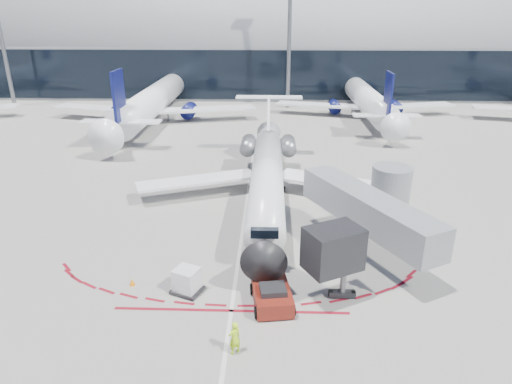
{
  "coord_description": "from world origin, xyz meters",
  "views": [
    {
      "loc": [
        2.27,
        -33.83,
        16.67
      ],
      "look_at": [
        1.05,
        0.08,
        2.93
      ],
      "focal_mm": 32.0,
      "sensor_mm": 36.0,
      "label": 1
    }
  ],
  "objects_px": {
    "regional_jet": "(267,172)",
    "uld_container": "(187,281)",
    "ramp_worker": "(235,338)",
    "pushback_tug": "(272,295)"
  },
  "relations": [
    {
      "from": "regional_jet",
      "to": "pushback_tug",
      "type": "height_order",
      "value": "regional_jet"
    },
    {
      "from": "pushback_tug",
      "to": "uld_container",
      "type": "height_order",
      "value": "uld_container"
    },
    {
      "from": "regional_jet",
      "to": "uld_container",
      "type": "relative_size",
      "value": 13.7
    },
    {
      "from": "regional_jet",
      "to": "uld_container",
      "type": "height_order",
      "value": "regional_jet"
    },
    {
      "from": "uld_container",
      "to": "ramp_worker",
      "type": "bearing_deg",
      "value": -34.11
    },
    {
      "from": "pushback_tug",
      "to": "ramp_worker",
      "type": "xyz_separation_m",
      "value": [
        -1.91,
        -4.28,
        0.33
      ]
    },
    {
      "from": "regional_jet",
      "to": "pushback_tug",
      "type": "bearing_deg",
      "value": -88.22
    },
    {
      "from": "ramp_worker",
      "to": "regional_jet",
      "type": "bearing_deg",
      "value": -133.3
    },
    {
      "from": "regional_jet",
      "to": "uld_container",
      "type": "xyz_separation_m",
      "value": [
        -4.81,
        -15.59,
        -1.72
      ]
    },
    {
      "from": "ramp_worker",
      "to": "uld_container",
      "type": "xyz_separation_m",
      "value": [
        -3.42,
        5.34,
        -0.14
      ]
    }
  ]
}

